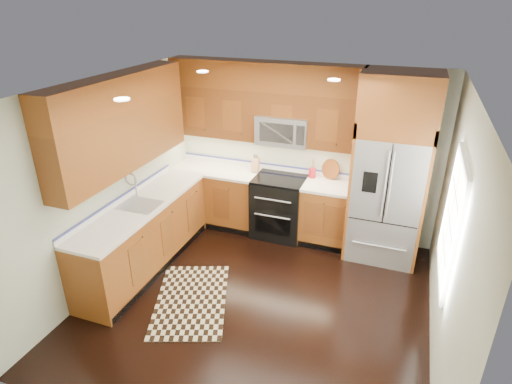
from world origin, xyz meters
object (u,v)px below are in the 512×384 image
(range, at_px, (279,207))
(utensil_crock, at_px, (312,171))
(refrigerator, at_px, (390,170))
(knife_block, at_px, (256,164))
(rug, at_px, (191,300))

(range, bearing_deg, utensil_crock, 26.45)
(refrigerator, distance_m, knife_block, 2.01)
(knife_block, bearing_deg, utensil_crock, 4.23)
(rug, relative_size, knife_block, 5.11)
(range, relative_size, knife_block, 3.43)
(range, distance_m, refrigerator, 1.76)
(refrigerator, height_order, utensil_crock, refrigerator)
(range, height_order, rug, range)
(refrigerator, relative_size, rug, 1.84)
(rug, height_order, knife_block, knife_block)
(range, distance_m, utensil_crock, 0.75)
(refrigerator, bearing_deg, rug, -137.65)
(range, xyz_separation_m, utensil_crock, (0.44, 0.22, 0.57))
(refrigerator, distance_m, rug, 3.09)
(rug, bearing_deg, utensil_crock, 45.44)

